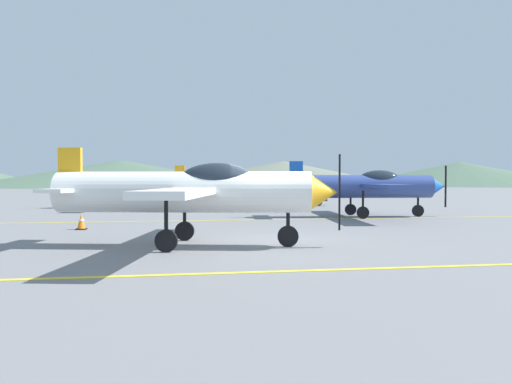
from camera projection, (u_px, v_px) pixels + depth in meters
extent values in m
plane|color=slate|center=(278.00, 245.00, 13.02)|extent=(400.00, 400.00, 0.00)
cube|color=yellow|center=(315.00, 270.00, 9.38)|extent=(80.00, 0.16, 0.01)
cube|color=yellow|center=(242.00, 220.00, 20.96)|extent=(80.00, 0.16, 0.01)
cylinder|color=white|center=(183.00, 192.00, 12.82)|extent=(6.99, 2.53, 1.12)
cone|color=#F2A519|center=(324.00, 192.00, 12.62)|extent=(0.89, 1.08, 0.95)
cube|color=black|center=(339.00, 192.00, 12.60)|extent=(0.07, 0.13, 2.03)
ellipsoid|color=#1E2833|center=(217.00, 180.00, 12.76)|extent=(2.18, 1.32, 0.91)
cube|color=white|center=(198.00, 190.00, 12.80)|extent=(2.95, 8.98, 0.16)
cube|color=white|center=(70.00, 190.00, 12.99)|extent=(1.24, 2.73, 0.10)
cube|color=#F2A519|center=(70.00, 170.00, 12.98)|extent=(0.65, 0.25, 1.22)
cylinder|color=black|center=(288.00, 217.00, 12.69)|extent=(0.10, 0.10, 1.02)
cylinder|color=black|center=(288.00, 236.00, 12.70)|extent=(0.58, 0.24, 0.57)
cylinder|color=black|center=(166.00, 220.00, 11.74)|extent=(0.10, 0.10, 1.02)
cylinder|color=black|center=(166.00, 241.00, 11.75)|extent=(0.58, 0.24, 0.57)
cylinder|color=black|center=(185.00, 214.00, 13.97)|extent=(0.10, 0.10, 1.02)
cylinder|color=black|center=(185.00, 231.00, 13.98)|extent=(0.58, 0.24, 0.57)
cylinder|color=#33478C|center=(361.00, 186.00, 22.82)|extent=(6.98, 1.80, 1.12)
cone|color=blue|center=(438.00, 186.00, 23.03)|extent=(0.80, 1.02, 0.95)
cube|color=black|center=(446.00, 186.00, 23.05)|extent=(0.05, 0.13, 2.03)
ellipsoid|color=#1E2833|center=(379.00, 180.00, 22.86)|extent=(2.11, 1.11, 0.91)
cube|color=#33478C|center=(369.00, 185.00, 22.84)|extent=(2.00, 9.01, 0.16)
cube|color=#33478C|center=(296.00, 185.00, 22.65)|extent=(0.97, 2.70, 0.10)
cube|color=blue|center=(296.00, 174.00, 22.63)|extent=(0.65, 0.19, 1.22)
cylinder|color=black|center=(418.00, 200.00, 22.99)|extent=(0.10, 0.10, 1.02)
cylinder|color=black|center=(418.00, 211.00, 23.01)|extent=(0.58, 0.18, 0.57)
cylinder|color=black|center=(363.00, 202.00, 21.71)|extent=(0.10, 0.10, 1.02)
cylinder|color=black|center=(363.00, 213.00, 21.73)|extent=(0.58, 0.18, 0.57)
cylinder|color=black|center=(351.00, 199.00, 23.94)|extent=(0.10, 0.10, 1.02)
cylinder|color=black|center=(351.00, 210.00, 23.96)|extent=(0.58, 0.18, 0.57)
cylinder|color=silver|center=(130.00, 185.00, 29.88)|extent=(7.00, 2.32, 1.12)
cone|color=#F2A519|center=(71.00, 185.00, 29.97)|extent=(0.87, 1.06, 0.95)
cube|color=black|center=(65.00, 185.00, 29.98)|extent=(0.06, 0.13, 2.03)
ellipsoid|color=#1E2833|center=(116.00, 180.00, 29.89)|extent=(2.16, 1.26, 0.91)
cube|color=silver|center=(124.00, 184.00, 29.89)|extent=(2.67, 9.00, 0.16)
cube|color=silver|center=(180.00, 184.00, 29.81)|extent=(1.17, 2.72, 0.10)
cube|color=#F2A519|center=(180.00, 175.00, 29.80)|extent=(0.65, 0.23, 1.22)
cylinder|color=black|center=(86.00, 195.00, 29.96)|extent=(0.10, 0.10, 1.02)
cylinder|color=black|center=(86.00, 203.00, 29.98)|extent=(0.58, 0.22, 0.57)
cylinder|color=black|center=(139.00, 195.00, 31.01)|extent=(0.10, 0.10, 1.02)
cylinder|color=black|center=(139.00, 203.00, 31.03)|extent=(0.58, 0.22, 0.57)
cylinder|color=black|center=(129.00, 196.00, 28.78)|extent=(0.10, 0.10, 1.02)
cylinder|color=black|center=(129.00, 204.00, 28.79)|extent=(0.58, 0.22, 0.57)
cube|color=black|center=(294.00, 195.00, 32.76)|extent=(4.43, 2.14, 0.75)
cube|color=black|center=(296.00, 186.00, 32.78)|extent=(2.53, 1.77, 0.55)
cylinder|color=black|center=(270.00, 201.00, 33.32)|extent=(0.66, 0.27, 0.64)
cylinder|color=black|center=(278.00, 202.00, 31.57)|extent=(0.66, 0.27, 0.64)
cylinder|color=black|center=(308.00, 200.00, 33.98)|extent=(0.66, 0.27, 0.64)
cylinder|color=black|center=(317.00, 201.00, 32.23)|extent=(0.66, 0.27, 0.64)
cube|color=black|center=(81.00, 229.00, 17.08)|extent=(0.36, 0.36, 0.04)
cone|color=orange|center=(81.00, 221.00, 17.07)|extent=(0.29, 0.29, 0.55)
cylinder|color=white|center=(81.00, 220.00, 17.07)|extent=(0.20, 0.20, 0.08)
cone|color=#4C6651|center=(122.00, 173.00, 127.80)|extent=(77.92, 77.92, 6.99)
cone|color=slate|center=(283.00, 173.00, 154.04)|extent=(76.51, 76.51, 7.80)
cone|color=#4C6651|center=(459.00, 174.00, 136.38)|extent=(66.47, 66.47, 6.87)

